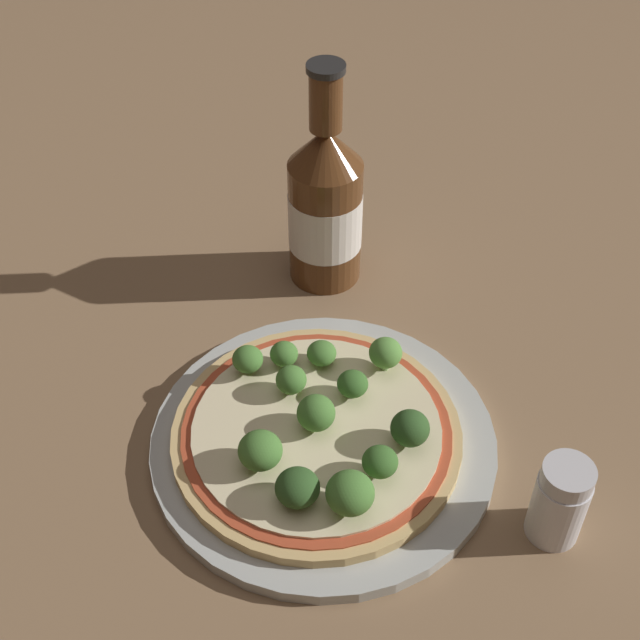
% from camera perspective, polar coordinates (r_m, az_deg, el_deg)
% --- Properties ---
extents(ground_plane, '(3.00, 3.00, 0.00)m').
position_cam_1_polar(ground_plane, '(0.75, -0.60, -6.52)').
color(ground_plane, '#846647').
extents(plate, '(0.28, 0.28, 0.01)m').
position_cam_1_polar(plate, '(0.73, 0.22, -7.85)').
color(plate, '#B2B7B2').
rests_on(plate, ground_plane).
extents(pizza, '(0.23, 0.23, 0.01)m').
position_cam_1_polar(pizza, '(0.71, -0.26, -7.30)').
color(pizza, tan).
rests_on(pizza, plate).
extents(broccoli_floret_0, '(0.03, 0.03, 0.03)m').
position_cam_1_polar(broccoli_floret_0, '(0.74, -4.65, -2.53)').
color(broccoli_floret_0, '#7A9E5B').
rests_on(broccoli_floret_0, pizza).
extents(broccoli_floret_1, '(0.02, 0.02, 0.02)m').
position_cam_1_polar(broccoli_floret_1, '(0.75, 0.11, -2.15)').
color(broccoli_floret_1, '#7A9E5B').
rests_on(broccoli_floret_1, pizza).
extents(broccoli_floret_2, '(0.03, 0.03, 0.03)m').
position_cam_1_polar(broccoli_floret_2, '(0.72, -1.86, -3.86)').
color(broccoli_floret_2, '#7A9E5B').
rests_on(broccoli_floret_2, pizza).
extents(broccoli_floret_3, '(0.03, 0.03, 0.03)m').
position_cam_1_polar(broccoli_floret_3, '(0.68, -3.85, -8.34)').
color(broccoli_floret_3, '#7A9E5B').
rests_on(broccoli_floret_3, pizza).
extents(broccoli_floret_4, '(0.03, 0.03, 0.03)m').
position_cam_1_polar(broccoli_floret_4, '(0.70, -0.00, -5.94)').
color(broccoli_floret_4, '#7A9E5B').
rests_on(broccoli_floret_4, pizza).
extents(broccoli_floret_5, '(0.03, 0.03, 0.02)m').
position_cam_1_polar(broccoli_floret_5, '(0.72, 2.08, -4.03)').
color(broccoli_floret_5, '#7A9E5B').
rests_on(broccoli_floret_5, pizza).
extents(broccoli_floret_6, '(0.03, 0.03, 0.03)m').
position_cam_1_polar(broccoli_floret_6, '(0.67, 3.86, -9.06)').
color(broccoli_floret_6, '#7A9E5B').
rests_on(broccoli_floret_6, pizza).
extents(broccoli_floret_7, '(0.03, 0.03, 0.03)m').
position_cam_1_polar(broccoli_floret_7, '(0.69, 5.78, -6.92)').
color(broccoli_floret_7, '#7A9E5B').
rests_on(broccoli_floret_7, pizza).
extents(broccoli_floret_8, '(0.03, 0.03, 0.03)m').
position_cam_1_polar(broccoli_floret_8, '(0.66, -1.45, -10.68)').
color(broccoli_floret_8, '#7A9E5B').
rests_on(broccoli_floret_8, pizza).
extents(broccoli_floret_9, '(0.04, 0.04, 0.03)m').
position_cam_1_polar(broccoli_floret_9, '(0.65, 1.94, -11.02)').
color(broccoli_floret_9, '#7A9E5B').
rests_on(broccoli_floret_9, pizza).
extents(broccoli_floret_10, '(0.03, 0.03, 0.03)m').
position_cam_1_polar(broccoli_floret_10, '(0.74, 4.22, -2.12)').
color(broccoli_floret_10, '#7A9E5B').
rests_on(broccoli_floret_10, pizza).
extents(broccoli_floret_11, '(0.02, 0.02, 0.02)m').
position_cam_1_polar(broccoli_floret_11, '(0.74, -2.32, -2.20)').
color(broccoli_floret_11, '#7A9E5B').
rests_on(broccoli_floret_11, pizza).
extents(beer_bottle, '(0.07, 0.07, 0.22)m').
position_cam_1_polar(beer_bottle, '(0.83, 0.34, 7.42)').
color(beer_bottle, '#563319').
rests_on(beer_bottle, ground_plane).
extents(pepper_shaker, '(0.04, 0.04, 0.08)m').
position_cam_1_polar(pepper_shaker, '(0.68, 15.10, -11.16)').
color(pepper_shaker, silver).
rests_on(pepper_shaker, ground_plane).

